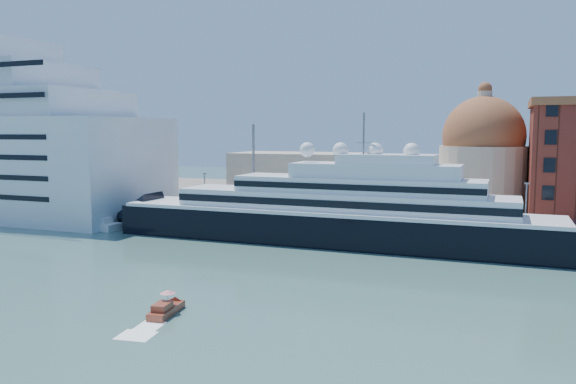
% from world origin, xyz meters
% --- Properties ---
extents(ground, '(400.00, 400.00, 0.00)m').
position_xyz_m(ground, '(0.00, 0.00, 0.00)').
color(ground, '#3C6861').
rests_on(ground, ground).
extents(quay, '(180.00, 10.00, 2.50)m').
position_xyz_m(quay, '(0.00, 34.00, 1.25)').
color(quay, gray).
rests_on(quay, ground).
extents(land, '(260.00, 72.00, 2.00)m').
position_xyz_m(land, '(0.00, 75.00, 1.00)').
color(land, slate).
rests_on(land, ground).
extents(quay_fence, '(180.00, 0.10, 1.20)m').
position_xyz_m(quay_fence, '(0.00, 29.50, 3.10)').
color(quay_fence, slate).
rests_on(quay_fence, quay).
extents(superyacht, '(86.64, 12.01, 25.89)m').
position_xyz_m(superyacht, '(-3.64, 23.00, 4.47)').
color(superyacht, black).
rests_on(superyacht, ground).
extents(service_barge, '(12.13, 5.30, 2.64)m').
position_xyz_m(service_barge, '(-48.18, 19.56, 0.76)').
color(service_barge, white).
rests_on(service_barge, ground).
extents(water_taxi, '(2.57, 5.71, 2.62)m').
position_xyz_m(water_taxi, '(-5.80, -19.77, 0.63)').
color(water_taxi, maroon).
rests_on(water_taxi, ground).
extents(church, '(66.00, 18.00, 25.50)m').
position_xyz_m(church, '(6.39, 57.72, 10.91)').
color(church, beige).
rests_on(church, land).
extents(lamp_posts, '(120.80, 2.40, 18.00)m').
position_xyz_m(lamp_posts, '(-12.67, 32.27, 9.84)').
color(lamp_posts, slate).
rests_on(lamp_posts, quay).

